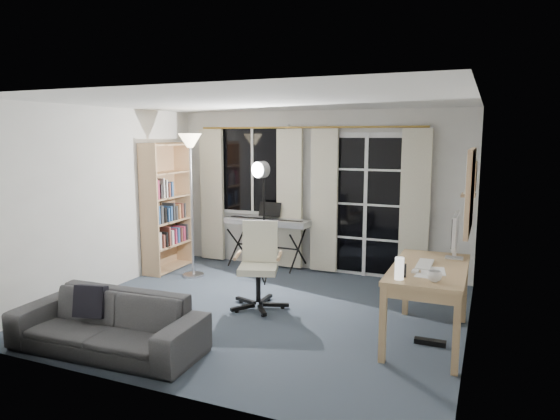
% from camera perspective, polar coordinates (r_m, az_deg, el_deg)
% --- Properties ---
extents(floor, '(4.50, 4.00, 0.02)m').
position_cam_1_polar(floor, '(5.96, -2.17, -11.54)').
color(floor, '#353F4D').
rests_on(floor, ground).
extents(window, '(1.20, 0.08, 1.40)m').
position_cam_1_polar(window, '(7.85, -3.06, 4.62)').
color(window, white).
rests_on(window, floor).
extents(french_door, '(1.32, 0.09, 2.11)m').
position_cam_1_polar(french_door, '(7.29, 9.79, 0.45)').
color(french_door, white).
rests_on(french_door, floor).
extents(curtains, '(3.60, 0.07, 2.13)m').
position_cam_1_polar(curtains, '(7.44, 2.98, 1.27)').
color(curtains, gold).
rests_on(curtains, floor).
extents(bookshelf, '(0.33, 0.90, 1.93)m').
position_cam_1_polar(bookshelf, '(7.71, -13.10, -0.05)').
color(bookshelf, tan).
rests_on(bookshelf, floor).
extents(torchiere_lamp, '(0.33, 0.33, 2.06)m').
position_cam_1_polar(torchiere_lamp, '(7.17, -10.19, 5.39)').
color(torchiere_lamp, '#B2B2B7').
rests_on(torchiere_lamp, floor).
extents(keyboard_piano, '(1.33, 0.66, 0.96)m').
position_cam_1_polar(keyboard_piano, '(7.54, -1.50, -1.45)').
color(keyboard_piano, black).
rests_on(keyboard_piano, floor).
extents(studio_light, '(0.38, 0.39, 1.72)m').
position_cam_1_polar(studio_light, '(6.78, -2.15, 3.01)').
color(studio_light, black).
rests_on(studio_light, floor).
extents(office_chair, '(0.71, 0.68, 1.02)m').
position_cam_1_polar(office_chair, '(6.00, -2.38, -5.32)').
color(office_chair, black).
rests_on(office_chair, floor).
extents(desk, '(0.71, 1.41, 0.75)m').
position_cam_1_polar(desk, '(5.16, 16.65, -7.25)').
color(desk, '#A98257').
rests_on(desk, floor).
extents(monitor, '(0.18, 0.54, 0.47)m').
position_cam_1_polar(monitor, '(5.50, 19.38, -2.36)').
color(monitor, silver).
rests_on(monitor, desk).
extents(desk_clutter, '(0.44, 0.86, 0.96)m').
position_cam_1_polar(desk_clutter, '(4.97, 15.57, -8.66)').
color(desk_clutter, white).
rests_on(desk_clutter, desk).
extents(mug, '(0.12, 0.10, 0.12)m').
position_cam_1_polar(mug, '(4.63, 17.26, -7.09)').
color(mug, silver).
rests_on(mug, desk).
extents(wall_mirror, '(0.04, 0.94, 0.74)m').
position_cam_1_polar(wall_mirror, '(4.74, 20.88, 2.11)').
color(wall_mirror, tan).
rests_on(wall_mirror, floor).
extents(framed_print, '(0.03, 0.42, 0.32)m').
position_cam_1_polar(framed_print, '(5.63, 21.35, 3.53)').
color(framed_print, tan).
rests_on(framed_print, floor).
extents(wall_shelf, '(0.16, 0.30, 0.18)m').
position_cam_1_polar(wall_shelf, '(6.15, 20.76, 2.13)').
color(wall_shelf, tan).
rests_on(wall_shelf, floor).
extents(sofa, '(1.87, 0.62, 0.72)m').
position_cam_1_polar(sofa, '(5.08, -19.20, -11.16)').
color(sofa, '#2D2D2F').
rests_on(sofa, floor).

